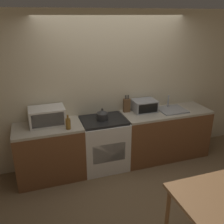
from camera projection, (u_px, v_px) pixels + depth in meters
name	position (u px, v px, depth m)	size (l,w,h in m)	color
ground_plane	(133.00, 186.00, 3.92)	(16.00, 16.00, 0.00)	brown
wall_back	(112.00, 89.00, 4.33)	(10.00, 0.06, 2.60)	beige
counter_left_run	(50.00, 152.00, 4.00)	(1.05, 0.62, 0.90)	brown
counter_right_run	(164.00, 134.00, 4.61)	(1.59, 0.62, 0.90)	brown
stove_range	(104.00, 144.00, 4.26)	(0.75, 0.62, 0.90)	silver
kettle	(102.00, 115.00, 4.06)	(0.19, 0.19, 0.20)	#2D2D2D
microwave	(47.00, 116.00, 3.88)	(0.54, 0.37, 0.27)	silver
bottle	(68.00, 124.00, 3.72)	(0.07, 0.07, 0.23)	olive
knife_block	(127.00, 105.00, 4.37)	(0.12, 0.07, 0.31)	brown
toaster_oven	(144.00, 106.00, 4.41)	(0.41, 0.32, 0.20)	#999BA0
sink_basin	(172.00, 109.00, 4.48)	(0.47, 0.42, 0.24)	#999BA0
dining_table	(215.00, 204.00, 2.64)	(0.85, 0.74, 0.74)	brown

